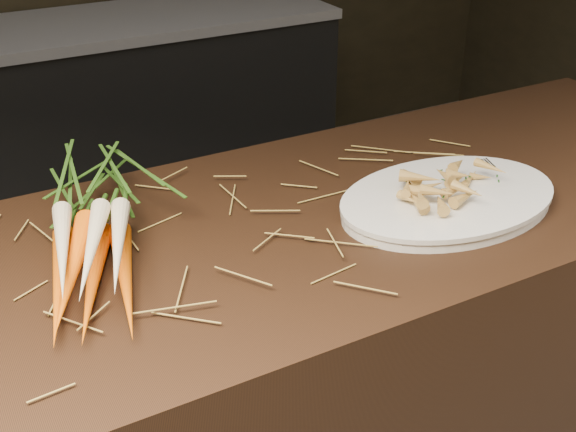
{
  "coord_description": "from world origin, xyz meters",
  "views": [
    {
      "loc": [
        -0.47,
        -0.72,
        1.57
      ],
      "look_at": [
        0.05,
        0.23,
        0.96
      ],
      "focal_mm": 45.0,
      "sensor_mm": 36.0,
      "label": 1
    }
  ],
  "objects": [
    {
      "name": "root_veg_bunch",
      "position": [
        -0.23,
        0.41,
        0.95
      ],
      "size": [
        0.34,
        0.59,
        0.11
      ],
      "rotation": [
        0.0,
        0.0,
        -0.34
      ],
      "color": "#DC6103",
      "rests_on": "main_counter"
    },
    {
      "name": "roasted_veg_heap",
      "position": [
        0.39,
        0.21,
        0.95
      ],
      "size": [
        0.22,
        0.16,
        0.05
      ],
      "primitive_type": null,
      "rotation": [
        0.0,
        0.0,
        0.01
      ],
      "color": "#B77E41",
      "rests_on": "serving_platter"
    },
    {
      "name": "serving_platter",
      "position": [
        0.39,
        0.21,
        0.91
      ],
      "size": [
        0.45,
        0.3,
        0.02
      ],
      "primitive_type": null,
      "rotation": [
        0.0,
        0.0,
        0.01
      ],
      "color": "white",
      "rests_on": "main_counter"
    },
    {
      "name": "main_counter",
      "position": [
        0.0,
        0.3,
        0.45
      ],
      "size": [
        2.4,
        0.7,
        0.9
      ],
      "primitive_type": "cube",
      "color": "black",
      "rests_on": "ground"
    },
    {
      "name": "serving_fork",
      "position": [
        0.55,
        0.19,
        0.93
      ],
      "size": [
        0.06,
        0.17,
        0.0
      ],
      "primitive_type": "cube",
      "rotation": [
        0.0,
        0.0,
        -0.29
      ],
      "color": "silver",
      "rests_on": "serving_platter"
    },
    {
      "name": "back_counter",
      "position": [
        0.3,
        2.18,
        0.42
      ],
      "size": [
        1.82,
        0.62,
        0.84
      ],
      "color": "black",
      "rests_on": "ground"
    },
    {
      "name": "straw_bedding",
      "position": [
        0.0,
        0.3,
        0.91
      ],
      "size": [
        1.4,
        0.6,
        0.02
      ],
      "primitive_type": null,
      "color": "olive",
      "rests_on": "main_counter"
    }
  ]
}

